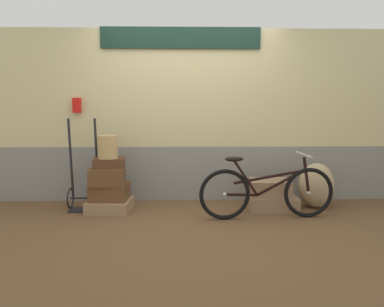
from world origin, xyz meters
name	(u,v)px	position (x,y,z in m)	size (l,w,h in m)	color
ground	(188,219)	(0.00, 0.00, -0.03)	(8.79, 5.20, 0.06)	brown
station_building	(188,116)	(0.01, 0.85, 1.19)	(6.79, 0.74, 2.38)	gray
suitcase_0	(110,205)	(-1.00, 0.26, 0.07)	(0.54, 0.47, 0.15)	#937051
suitcase_1	(110,192)	(-1.01, 0.28, 0.25)	(0.47, 0.38, 0.20)	brown
suitcase_2	(107,176)	(-1.02, 0.24, 0.46)	(0.43, 0.35, 0.21)	brown
suitcase_3	(109,163)	(-1.00, 0.29, 0.62)	(0.38, 0.29, 0.12)	#4C2D19
suitcase_4	(272,203)	(1.09, 0.28, 0.09)	(0.62, 0.42, 0.18)	#937051
suitcase_5	(270,188)	(1.06, 0.29, 0.28)	(0.52, 0.38, 0.21)	#937051
wicker_basket	(108,147)	(-1.01, 0.26, 0.83)	(0.25, 0.25, 0.29)	tan
luggage_trolley	(85,188)	(-1.35, 0.38, 0.28)	(0.41, 0.35, 1.18)	black
burlap_sack	(316,185)	(1.70, 0.36, 0.30)	(0.46, 0.39, 0.59)	tan
bicycle	(267,192)	(0.93, -0.09, 0.33)	(1.63, 0.46, 0.78)	black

